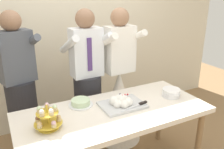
% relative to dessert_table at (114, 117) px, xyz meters
% --- Properties ---
extents(rear_wall, '(5.20, 0.10, 2.90)m').
position_rel_dessert_table_xyz_m(rear_wall, '(0.00, 1.38, 0.75)').
color(rear_wall, beige).
rests_on(rear_wall, ground_plane).
extents(dessert_table, '(1.80, 0.80, 0.78)m').
position_rel_dessert_table_xyz_m(dessert_table, '(0.00, 0.00, 0.00)').
color(dessert_table, silver).
rests_on(dessert_table, ground_plane).
extents(cupcake_stand, '(0.23, 0.23, 0.21)m').
position_rel_dessert_table_xyz_m(cupcake_stand, '(-0.62, -0.02, 0.16)').
color(cupcake_stand, gold).
rests_on(cupcake_stand, dessert_table).
extents(main_cake_tray, '(0.43, 0.31, 0.13)m').
position_rel_dessert_table_xyz_m(main_cake_tray, '(0.11, 0.04, 0.12)').
color(main_cake_tray, silver).
rests_on(main_cake_tray, dessert_table).
extents(plate_stack, '(0.19, 0.19, 0.09)m').
position_rel_dessert_table_xyz_m(plate_stack, '(0.68, -0.00, 0.12)').
color(plate_stack, white).
rests_on(plate_stack, dessert_table).
extents(round_cake, '(0.24, 0.24, 0.06)m').
position_rel_dessert_table_xyz_m(round_cake, '(-0.24, 0.24, 0.10)').
color(round_cake, white).
rests_on(round_cake, dessert_table).
extents(person_groom, '(0.47, 0.50, 1.66)m').
position_rel_dessert_table_xyz_m(person_groom, '(-0.02, 0.63, 0.05)').
color(person_groom, '#232328').
rests_on(person_groom, ground_plane).
extents(person_bride, '(0.56, 0.56, 1.66)m').
position_rel_dessert_table_xyz_m(person_bride, '(0.38, 0.59, -0.12)').
color(person_bride, white).
rests_on(person_bride, ground_plane).
extents(person_guest, '(0.57, 0.59, 1.66)m').
position_rel_dessert_table_xyz_m(person_guest, '(-0.73, 0.80, 0.05)').
color(person_guest, '#232328').
rests_on(person_guest, ground_plane).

